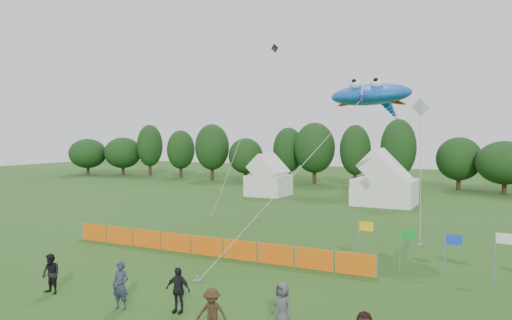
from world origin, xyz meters
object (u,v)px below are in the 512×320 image
at_px(tent_right, 385,184).
at_px(spectator_d, 178,290).
at_px(spectator_a, 121,285).
at_px(stingray_kite, 372,95).
at_px(spectator_e, 282,307).
at_px(spectator_b, 51,274).
at_px(tent_left, 269,179).
at_px(spectator_c, 212,313).
at_px(barrier_fence, 207,246).

bearing_deg(tent_right, spectator_d, -90.91).
xyz_separation_m(spectator_a, stingray_kite, (4.71, 17.79, 7.96)).
bearing_deg(stingray_kite, spectator_a, -104.84).
bearing_deg(spectator_e, spectator_d, -159.83).
bearing_deg(spectator_e, spectator_b, -157.49).
xyz_separation_m(tent_left, spectator_b, (6.04, -32.73, -0.96)).
relative_size(spectator_a, stingray_kite, 0.09).
xyz_separation_m(tent_right, stingray_kite, (2.17, -13.54, 6.90)).
height_order(spectator_b, spectator_c, same).
relative_size(spectator_b, spectator_e, 0.99).
xyz_separation_m(spectator_b, stingray_kite, (8.43, 17.71, 8.04)).
xyz_separation_m(barrier_fence, spectator_c, (5.94, -8.97, 0.30)).
bearing_deg(spectator_c, spectator_e, 28.94).
height_order(tent_right, stingray_kite, stingray_kite).
relative_size(tent_left, spectator_e, 2.44).
height_order(spectator_a, spectator_e, spectator_a).
distance_m(spectator_b, stingray_kite, 21.20).
bearing_deg(spectator_d, stingray_kite, 75.22).
height_order(spectator_c, stingray_kite, stingray_kite).
height_order(tent_right, spectator_d, tent_right).
distance_m(barrier_fence, spectator_e, 10.69).
distance_m(tent_left, spectator_e, 35.71).
bearing_deg(tent_left, tent_right, -6.84).
bearing_deg(spectator_b, tent_right, 81.59).
bearing_deg(tent_right, spectator_b, -101.33).
distance_m(tent_right, spectator_c, 32.12).
bearing_deg(spectator_b, barrier_fence, 78.26).
distance_m(tent_right, spectator_b, 31.89).
distance_m(tent_left, spectator_b, 33.29).
relative_size(tent_right, spectator_e, 3.37).
distance_m(spectator_d, stingray_kite, 19.08).
distance_m(barrier_fence, spectator_b, 8.46).
xyz_separation_m(tent_right, spectator_a, (-2.54, -31.33, -1.06)).
bearing_deg(stingray_kite, tent_right, 99.10).
height_order(tent_right, spectator_b, tent_right).
distance_m(tent_left, stingray_kite, 22.02).
height_order(tent_left, tent_right, tent_right).
xyz_separation_m(tent_left, spectator_d, (11.81, -32.13, -0.94)).
height_order(tent_right, spectator_c, tent_right).
xyz_separation_m(barrier_fence, stingray_kite, (6.29, 9.53, 8.34)).
distance_m(tent_left, spectator_d, 34.24).
bearing_deg(spectator_b, spectator_a, 1.68).
bearing_deg(tent_right, tent_left, 173.16).
xyz_separation_m(spectator_a, spectator_b, (-3.72, 0.08, -0.08)).
relative_size(spectator_a, spectator_b, 1.10).
distance_m(spectator_a, spectator_b, 3.72).
bearing_deg(spectator_e, spectator_c, -120.26).
height_order(barrier_fence, spectator_e, spectator_e).
xyz_separation_m(barrier_fence, spectator_e, (7.67, -7.44, 0.31)).
relative_size(tent_left, stingray_kite, 0.19).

